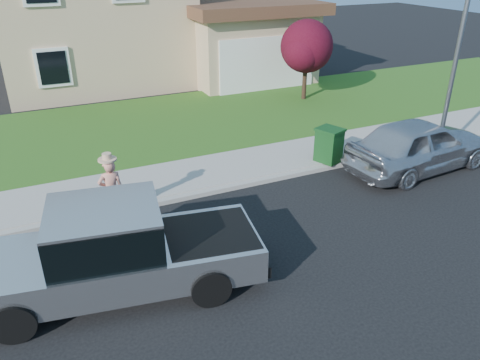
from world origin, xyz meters
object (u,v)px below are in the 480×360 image
(woman, at_px, (111,190))
(street_lamp, at_px, (458,57))
(pickup_truck, at_px, (115,253))
(ornamental_tree, at_px, (307,49))
(sedan, at_px, (419,145))
(trash_bin, at_px, (329,145))

(woman, xyz_separation_m, street_lamp, (9.47, -0.66, 2.30))
(pickup_truck, relative_size, street_lamp, 1.02)
(woman, distance_m, ornamental_tree, 11.35)
(pickup_truck, distance_m, sedan, 9.07)
(pickup_truck, xyz_separation_m, woman, (0.44, 2.55, -0.01))
(pickup_truck, height_order, street_lamp, street_lamp)
(ornamental_tree, bearing_deg, sedan, -95.94)
(trash_bin, bearing_deg, pickup_truck, -176.19)
(ornamental_tree, relative_size, street_lamp, 0.59)
(woman, bearing_deg, pickup_truck, 81.66)
(trash_bin, bearing_deg, street_lamp, -40.68)
(pickup_truck, relative_size, ornamental_tree, 1.73)
(pickup_truck, bearing_deg, street_lamp, 20.22)
(ornamental_tree, xyz_separation_m, trash_bin, (-2.92, -5.97, -1.49))
(pickup_truck, relative_size, sedan, 1.23)
(woman, xyz_separation_m, trash_bin, (6.30, 0.50, -0.15))
(woman, relative_size, sedan, 0.38)
(pickup_truck, relative_size, trash_bin, 5.52)
(woman, distance_m, trash_bin, 6.32)
(street_lamp, bearing_deg, trash_bin, 159.05)
(pickup_truck, distance_m, trash_bin, 7.40)
(sedan, height_order, street_lamp, street_lamp)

